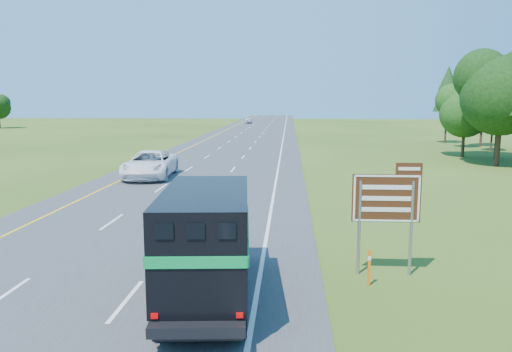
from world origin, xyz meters
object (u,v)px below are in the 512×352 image
object	(u,v)px
horse_truck	(208,239)
far_car	(248,120)
white_suv	(150,164)
exit_sign	(387,203)

from	to	relation	value
horse_truck	far_car	xyz separation A→B (m)	(-7.63, 106.57, -1.03)
white_suv	far_car	xyz separation A→B (m)	(0.25, 84.61, -0.27)
far_car	horse_truck	bearing A→B (deg)	-88.64
horse_truck	white_suv	size ratio (longest dim) A/B	1.07
far_car	exit_sign	xyz separation A→B (m)	(13.09, -104.25, 1.67)
far_car	white_suv	bearing A→B (deg)	-92.90
white_suv	exit_sign	size ratio (longest dim) A/B	1.88
white_suv	far_car	distance (m)	84.61
exit_sign	white_suv	bearing A→B (deg)	124.07
horse_truck	far_car	world-z (taller)	horse_truck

